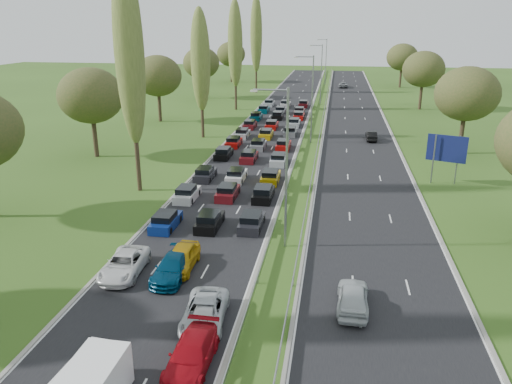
% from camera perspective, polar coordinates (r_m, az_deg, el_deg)
% --- Properties ---
extents(ground, '(260.00, 260.00, 0.00)m').
position_cam_1_polar(ground, '(73.57, 6.34, 5.99)').
color(ground, '#304F18').
rests_on(ground, ground).
extents(near_carriageway, '(10.50, 215.00, 0.04)m').
position_cam_1_polar(near_carriageway, '(76.60, 1.37, 6.61)').
color(near_carriageway, black).
rests_on(near_carriageway, ground).
extents(far_carriageway, '(10.50, 215.00, 0.04)m').
position_cam_1_polar(far_carriageway, '(76.01, 11.56, 6.14)').
color(far_carriageway, black).
rests_on(far_carriageway, ground).
extents(central_reservation, '(2.36, 215.00, 0.32)m').
position_cam_1_polar(central_reservation, '(75.89, 6.46, 6.80)').
color(central_reservation, gray).
rests_on(central_reservation, ground).
extents(lamp_columns, '(0.18, 140.18, 12.00)m').
position_cam_1_polar(lamp_columns, '(70.50, 6.43, 10.39)').
color(lamp_columns, gray).
rests_on(lamp_columns, ground).
extents(poplar_row, '(2.80, 127.80, 22.44)m').
position_cam_1_polar(poplar_row, '(63.00, -9.07, 15.12)').
color(poplar_row, '#2D2116').
rests_on(poplar_row, ground).
extents(woodland_left, '(8.00, 166.00, 11.10)m').
position_cam_1_polar(woodland_left, '(62.53, -19.77, 9.90)').
color(woodland_left, '#2D2116').
rests_on(woodland_left, ground).
extents(woodland_right, '(8.00, 153.00, 11.10)m').
position_cam_1_polar(woodland_right, '(61.14, 24.70, 9.11)').
color(woodland_right, '#2D2116').
rests_on(woodland_right, ground).
extents(traffic_queue_fill, '(9.10, 68.24, 0.80)m').
position_cam_1_polar(traffic_queue_fill, '(71.26, 0.77, 6.04)').
color(traffic_queue_fill, navy).
rests_on(traffic_queue_fill, ground).
extents(near_car_2, '(2.68, 5.32, 1.44)m').
position_cam_1_polar(near_car_2, '(35.18, -14.83, -7.98)').
color(near_car_2, silver).
rests_on(near_car_2, near_carriageway).
extents(near_car_7, '(2.02, 4.92, 1.43)m').
position_cam_1_polar(near_car_7, '(34.09, -9.54, -8.50)').
color(near_car_7, '#053452').
rests_on(near_car_7, near_carriageway).
extents(near_car_8, '(1.96, 4.67, 1.58)m').
position_cam_1_polar(near_car_8, '(35.10, -8.50, -7.46)').
color(near_car_8, '#BC8F0C').
rests_on(near_car_8, near_carriageway).
extents(near_car_10, '(2.73, 5.20, 1.40)m').
position_cam_1_polar(near_car_10, '(29.12, -5.90, -13.49)').
color(near_car_10, silver).
rests_on(near_car_10, near_carriageway).
extents(near_car_11, '(2.05, 4.93, 1.43)m').
position_cam_1_polar(near_car_11, '(26.03, -7.38, -17.93)').
color(near_car_11, '#9F0914').
rests_on(near_car_11, near_carriageway).
extents(near_car_12, '(1.65, 3.91, 1.32)m').
position_cam_1_polar(near_car_12, '(28.88, -5.88, -13.89)').
color(near_car_12, white).
rests_on(near_car_12, near_carriageway).
extents(far_car_0, '(1.98, 4.66, 1.57)m').
position_cam_1_polar(far_car_0, '(30.75, 11.02, -11.68)').
color(far_car_0, '#B2BABD').
rests_on(far_car_0, far_carriageway).
extents(far_car_1, '(1.53, 4.16, 1.36)m').
position_cam_1_polar(far_car_1, '(74.19, 13.03, 6.28)').
color(far_car_1, black).
rests_on(far_car_1, far_carriageway).
extents(far_car_2, '(2.42, 5.13, 1.42)m').
position_cam_1_polar(far_car_2, '(134.99, 9.96, 11.99)').
color(far_car_2, gray).
rests_on(far_car_2, far_carriageway).
extents(direction_sign, '(3.80, 1.45, 5.20)m').
position_cam_1_polar(direction_sign, '(55.61, 20.94, 4.42)').
color(direction_sign, gray).
rests_on(direction_sign, ground).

